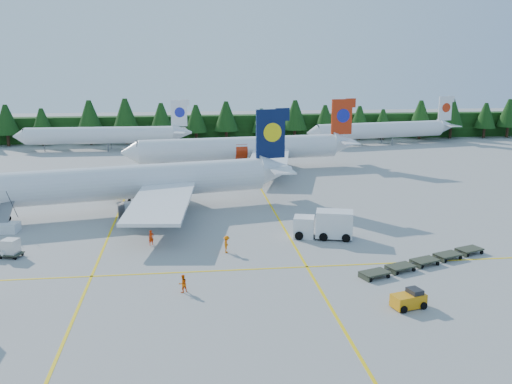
{
  "coord_description": "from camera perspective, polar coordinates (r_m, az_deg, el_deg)",
  "views": [
    {
      "loc": [
        -5.06,
        -56.22,
        19.34
      ],
      "look_at": [
        3.18,
        10.84,
        3.5
      ],
      "focal_mm": 40.0,
      "sensor_mm": 36.0,
      "label": 1
    }
  ],
  "objects": [
    {
      "name": "baggage_tug",
      "position": [
        47.66,
        15.07,
        -10.32
      ],
      "size": [
        2.91,
        2.04,
        1.41
      ],
      "rotation": [
        0.0,
        0.0,
        0.26
      ],
      "color": "orange",
      "rests_on": "ground"
    },
    {
      "name": "airliner_far_left",
      "position": [
        127.59,
        -15.76,
        5.5
      ],
      "size": [
        36.75,
        4.13,
        10.69
      ],
      "rotation": [
        0.0,
        0.0,
        -0.01
      ],
      "color": "silver",
      "rests_on": "ground"
    },
    {
      "name": "taxi_stripe_a",
      "position": [
        79.14,
        -13.28,
        -1.31
      ],
      "size": [
        0.25,
        120.0,
        0.01
      ],
      "primitive_type": "cube",
      "color": "yellow",
      "rests_on": "ground"
    },
    {
      "name": "crew_c",
      "position": [
        58.36,
        -2.96,
        -5.25
      ],
      "size": [
        0.62,
        0.82,
        1.79
      ],
      "primitive_type": "imported",
      "rotation": [
        0.0,
        0.0,
        1.4
      ],
      "color": "#FF6D05",
      "rests_on": "ground"
    },
    {
      "name": "uld_pair",
      "position": [
        62.84,
        -24.2,
        -4.93
      ],
      "size": [
        4.73,
        3.26,
        1.56
      ],
      "rotation": [
        0.0,
        0.0,
        -0.29
      ],
      "color": "#353929",
      "rests_on": "ground"
    },
    {
      "name": "airliner_red",
      "position": [
        101.63,
        -2.04,
        4.31
      ],
      "size": [
        41.76,
        34.2,
        12.16
      ],
      "rotation": [
        0.0,
        0.0,
        0.11
      ],
      "color": "silver",
      "rests_on": "ground"
    },
    {
      "name": "airliner_far_right",
      "position": [
        134.51,
        11.94,
        6.08
      ],
      "size": [
        36.54,
        9.26,
        10.69
      ],
      "rotation": [
        0.0,
        0.0,
        0.17
      ],
      "color": "silver",
      "rests_on": "ground"
    },
    {
      "name": "service_truck",
      "position": [
        63.31,
        6.76,
        -3.24
      ],
      "size": [
        6.81,
        3.98,
        3.1
      ],
      "rotation": [
        0.0,
        0.0,
        -0.27
      ],
      "color": "silver",
      "rests_on": "ground"
    },
    {
      "name": "crew_b",
      "position": [
        49.22,
        -7.33,
        -9.06
      ],
      "size": [
        0.96,
        0.9,
        1.57
      ],
      "primitive_type": "imported",
      "rotation": [
        0.0,
        0.0,
        3.67
      ],
      "color": "#FB5E05",
      "rests_on": "ground"
    },
    {
      "name": "airstairs",
      "position": [
        71.62,
        -24.12,
        -3.01
      ],
      "size": [
        4.11,
        5.57,
        3.57
      ],
      "rotation": [
        0.0,
        0.0,
        -0.07
      ],
      "color": "silver",
      "rests_on": "ground"
    },
    {
      "name": "treeline_hedge",
      "position": [
        139.27,
        -4.91,
        6.41
      ],
      "size": [
        220.0,
        4.0,
        6.0
      ],
      "primitive_type": "cube",
      "color": "black",
      "rests_on": "ground"
    },
    {
      "name": "ground",
      "position": [
        59.67,
        -1.77,
        -5.73
      ],
      "size": [
        320.0,
        320.0,
        0.0
      ],
      "primitive_type": "plane",
      "color": "#9D9C98",
      "rests_on": "ground"
    },
    {
      "name": "airliner_navy",
      "position": [
        74.8,
        -13.67,
        0.83
      ],
      "size": [
        43.11,
        35.13,
        12.67
      ],
      "rotation": [
        0.0,
        0.0,
        0.2
      ],
      "color": "silver",
      "rests_on": "ground"
    },
    {
      "name": "taxi_stripe_b",
      "position": [
        79.41,
        1.21,
        -0.9
      ],
      "size": [
        0.25,
        120.0,
        0.01
      ],
      "primitive_type": "cube",
      "color": "yellow",
      "rests_on": "ground"
    },
    {
      "name": "taxi_stripe_cross",
      "position": [
        54.05,
        -1.18,
        -7.77
      ],
      "size": [
        80.0,
        0.25,
        0.01
      ],
      "primitive_type": "cube",
      "color": "yellow",
      "rests_on": "ground"
    },
    {
      "name": "crew_a",
      "position": [
        61.65,
        -10.44,
        -4.52
      ],
      "size": [
        0.71,
        0.63,
        1.63
      ],
      "primitive_type": "imported",
      "rotation": [
        0.0,
        0.0,
        0.52
      ],
      "color": "#FF3405",
      "rests_on": "ground"
    },
    {
      "name": "dolly_train",
      "position": [
        57.44,
        16.53,
        -6.55
      ],
      "size": [
        14.62,
        7.49,
        0.15
      ],
      "rotation": [
        0.0,
        0.0,
        0.35
      ],
      "color": "#353929",
      "rests_on": "ground"
    }
  ]
}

